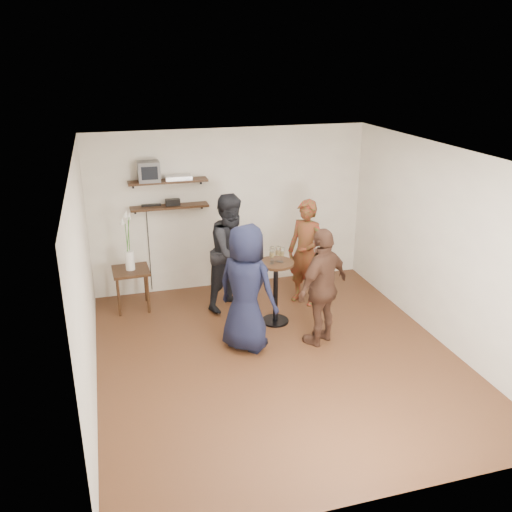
# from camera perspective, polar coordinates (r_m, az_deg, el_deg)

# --- Properties ---
(room) EXTENTS (4.58, 5.08, 2.68)m
(room) POSITION_cam_1_polar(r_m,az_deg,el_deg) (6.53, 2.44, -0.77)
(room) COLOR #462516
(room) RESTS_ON ground
(shelf_upper) EXTENTS (1.20, 0.25, 0.04)m
(shelf_upper) POSITION_cam_1_polar(r_m,az_deg,el_deg) (8.39, -9.24, 7.78)
(shelf_upper) COLOR black
(shelf_upper) RESTS_ON room
(shelf_lower) EXTENTS (1.20, 0.25, 0.04)m
(shelf_lower) POSITION_cam_1_polar(r_m,az_deg,el_deg) (8.49, -9.09, 5.15)
(shelf_lower) COLOR black
(shelf_lower) RESTS_ON room
(crt_monitor) EXTENTS (0.32, 0.30, 0.30)m
(crt_monitor) POSITION_cam_1_polar(r_m,az_deg,el_deg) (8.33, -11.24, 8.74)
(crt_monitor) COLOR #59595B
(crt_monitor) RESTS_ON shelf_upper
(dvd_deck) EXTENTS (0.40, 0.24, 0.06)m
(dvd_deck) POSITION_cam_1_polar(r_m,az_deg,el_deg) (8.40, -8.20, 8.18)
(dvd_deck) COLOR silver
(dvd_deck) RESTS_ON shelf_upper
(radio) EXTENTS (0.22, 0.10, 0.10)m
(radio) POSITION_cam_1_polar(r_m,az_deg,el_deg) (8.48, -8.76, 5.62)
(radio) COLOR black
(radio) RESTS_ON shelf_lower
(power_strip) EXTENTS (0.30, 0.05, 0.03)m
(power_strip) POSITION_cam_1_polar(r_m,az_deg,el_deg) (8.50, -10.98, 5.28)
(power_strip) COLOR black
(power_strip) RESTS_ON shelf_lower
(side_table) EXTENTS (0.55, 0.55, 0.64)m
(side_table) POSITION_cam_1_polar(r_m,az_deg,el_deg) (8.35, -13.00, -2.06)
(side_table) COLOR black
(side_table) RESTS_ON room
(vase_lilies) EXTENTS (0.19, 0.19, 0.95)m
(vase_lilies) POSITION_cam_1_polar(r_m,az_deg,el_deg) (8.20, -13.23, 0.55)
(vase_lilies) COLOR white
(vase_lilies) RESTS_ON side_table
(drinks_table) EXTENTS (0.51, 0.51, 0.93)m
(drinks_table) POSITION_cam_1_polar(r_m,az_deg,el_deg) (7.70, 2.08, -2.95)
(drinks_table) COLOR black
(drinks_table) RESTS_ON room
(wine_glass_fl) EXTENTS (0.07, 0.07, 0.22)m
(wine_glass_fl) POSITION_cam_1_polar(r_m,az_deg,el_deg) (7.47, 1.69, 0.25)
(wine_glass_fl) COLOR silver
(wine_glass_fl) RESTS_ON drinks_table
(wine_glass_fr) EXTENTS (0.07, 0.07, 0.22)m
(wine_glass_fr) POSITION_cam_1_polar(r_m,az_deg,el_deg) (7.52, 2.72, 0.38)
(wine_glass_fr) COLOR silver
(wine_glass_fr) RESTS_ON drinks_table
(wine_glass_bl) EXTENTS (0.07, 0.07, 0.21)m
(wine_glass_bl) POSITION_cam_1_polar(r_m,az_deg,el_deg) (7.56, 1.72, 0.47)
(wine_glass_bl) COLOR silver
(wine_glass_bl) RESTS_ON drinks_table
(wine_glass_br) EXTENTS (0.07, 0.07, 0.22)m
(wine_glass_br) POSITION_cam_1_polar(r_m,az_deg,el_deg) (7.53, 2.33, 0.47)
(wine_glass_br) COLOR silver
(wine_glass_br) RESTS_ON drinks_table
(person_plaid) EXTENTS (0.68, 0.71, 1.64)m
(person_plaid) POSITION_cam_1_polar(r_m,az_deg,el_deg) (8.27, 5.26, 0.33)
(person_plaid) COLOR #AE131C
(person_plaid) RESTS_ON room
(person_dark) EXTENTS (1.09, 1.04, 1.78)m
(person_dark) POSITION_cam_1_polar(r_m,az_deg,el_deg) (8.08, -2.50, 0.43)
(person_dark) COLOR black
(person_dark) RESTS_ON room
(person_navy) EXTENTS (0.97, 0.97, 1.70)m
(person_navy) POSITION_cam_1_polar(r_m,az_deg,el_deg) (6.94, -1.03, -3.42)
(person_navy) COLOR black
(person_navy) RESTS_ON room
(person_brown) EXTENTS (1.01, 0.82, 1.61)m
(person_brown) POSITION_cam_1_polar(r_m,az_deg,el_deg) (7.15, 7.04, -3.25)
(person_brown) COLOR #462A1E
(person_brown) RESTS_ON room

